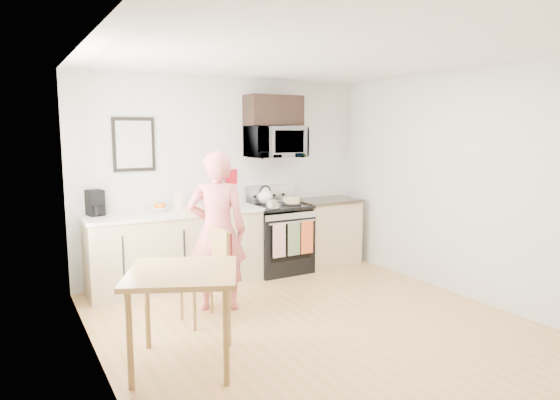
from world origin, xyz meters
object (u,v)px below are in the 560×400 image
person (217,231)px  chair (215,261)px  range (279,240)px  microwave (275,142)px  cake (292,201)px  dining_table (182,282)px

person → chair: bearing=87.1°
chair → range: bearing=37.0°
range → microwave: (-0.00, 0.10, 1.32)m
chair → cake: bearing=32.3°
range → cake: bearing=-28.6°
person → dining_table: bearing=80.1°
chair → cake: (1.57, 1.13, 0.36)m
chair → cake: 1.97m
person → dining_table: (-0.75, -1.09, -0.14)m
chair → cake: cake is taller
microwave → dining_table: 3.13m
microwave → dining_table: bearing=-133.6°
microwave → chair: bearing=-137.2°
microwave → dining_table: size_ratio=0.77×
range → dining_table: bearing=-135.0°
person → dining_table: 1.33m
microwave → cake: (0.15, -0.19, -0.79)m
person → cake: person is taller
range → person: size_ratio=0.68×
dining_table → range: bearing=45.0°
person → range: bearing=-119.1°
cake → microwave: bearing=128.8°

